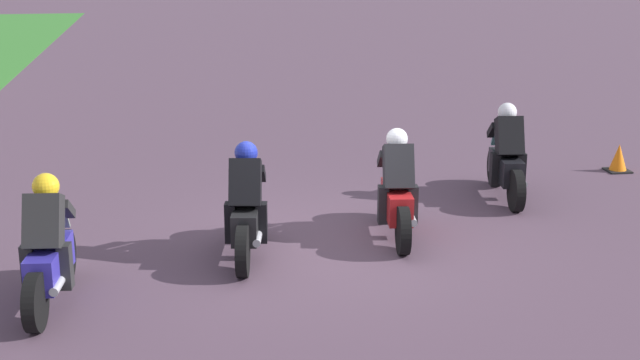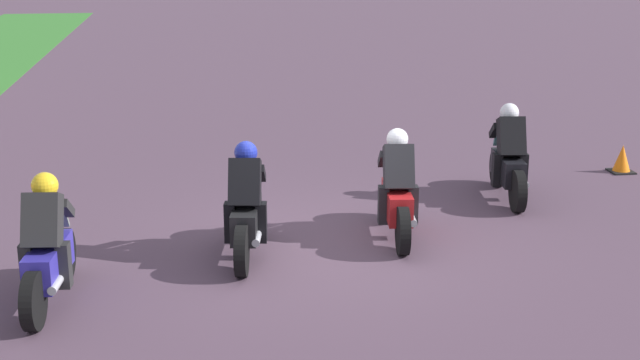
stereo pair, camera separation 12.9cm
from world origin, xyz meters
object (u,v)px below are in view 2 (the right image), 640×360
object	(u,v)px
rider_lane_b	(397,193)
rider_lane_c	(246,210)
rider_lane_d	(48,251)
traffic_cone	(622,160)
rider_lane_a	(509,160)

from	to	relation	value
rider_lane_b	rider_lane_c	world-z (taller)	same
rider_lane_b	rider_lane_d	world-z (taller)	same
traffic_cone	rider_lane_c	bearing A→B (deg)	115.26
traffic_cone	rider_lane_d	bearing A→B (deg)	115.79
rider_lane_b	traffic_cone	size ratio (longest dim) A/B	4.16
rider_lane_a	rider_lane_b	distance (m)	2.63
rider_lane_c	rider_lane_d	distance (m)	2.60
rider_lane_b	traffic_cone	world-z (taller)	rider_lane_b
rider_lane_d	traffic_cone	xyz separation A→B (m)	(4.39, -9.09, -0.40)
rider_lane_c	traffic_cone	xyz separation A→B (m)	(3.20, -6.78, -0.40)
rider_lane_a	rider_lane_b	xyz separation A→B (m)	(-1.52, 2.14, 0.00)
rider_lane_c	rider_lane_d	bearing A→B (deg)	126.22
rider_lane_a	rider_lane_c	world-z (taller)	same
rider_lane_a	rider_lane_d	xyz separation A→B (m)	(-3.17, 6.55, 0.00)
rider_lane_c	traffic_cone	world-z (taller)	rider_lane_c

